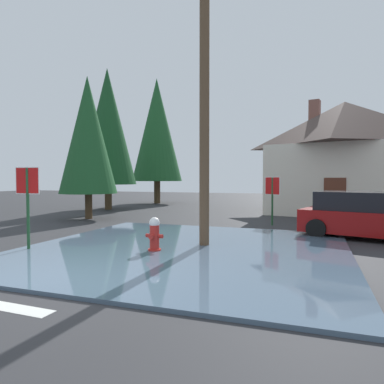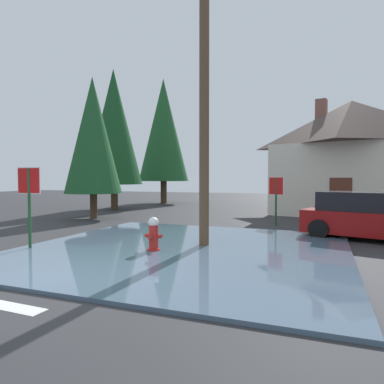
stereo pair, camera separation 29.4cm
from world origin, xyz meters
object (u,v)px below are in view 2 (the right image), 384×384
object	(u,v)px
pine_tree_tall_left	(163,130)
pine_tree_mid_left	(114,127)
fire_hydrant	(153,235)
pine_tree_short_left	(93,135)
stop_sign_far	(276,191)
house	(351,156)
stop_sign_near	(29,191)
parked_car	(368,217)
utility_pole	(204,69)

from	to	relation	value
pine_tree_tall_left	pine_tree_mid_left	bearing A→B (deg)	-96.08
fire_hydrant	pine_tree_short_left	bearing A→B (deg)	136.68
stop_sign_far	pine_tree_mid_left	world-z (taller)	pine_tree_mid_left
house	stop_sign_near	bearing A→B (deg)	-122.80
stop_sign_far	parked_car	size ratio (longest dim) A/B	0.47
utility_pole	fire_hydrant	bearing A→B (deg)	-130.51
parked_car	pine_tree_tall_left	size ratio (longest dim) A/B	0.45
house	pine_tree_short_left	world-z (taller)	pine_tree_short_left
house	pine_tree_short_left	bearing A→B (deg)	-150.77
house	pine_tree_mid_left	xyz separation A→B (m)	(-13.84, -1.92, 2.01)
house	pine_tree_tall_left	distance (m)	14.04
pine_tree_mid_left	pine_tree_short_left	bearing A→B (deg)	-67.68
fire_hydrant	pine_tree_tall_left	size ratio (longest dim) A/B	0.10
pine_tree_tall_left	fire_hydrant	bearing A→B (deg)	-65.24
fire_hydrant	pine_tree_short_left	world-z (taller)	pine_tree_short_left
house	pine_tree_mid_left	bearing A→B (deg)	-172.12
pine_tree_mid_left	pine_tree_short_left	size ratio (longest dim) A/B	1.29
stop_sign_far	house	world-z (taller)	house
fire_hydrant	stop_sign_far	size ratio (longest dim) A/B	0.47
fire_hydrant	stop_sign_near	bearing A→B (deg)	-164.12
pine_tree_tall_left	stop_sign_far	bearing A→B (deg)	-45.25
house	pine_tree_short_left	distance (m)	13.66
stop_sign_near	parked_car	distance (m)	10.28
parked_car	pine_tree_mid_left	distance (m)	15.94
utility_pole	parked_car	bearing A→B (deg)	34.81
fire_hydrant	pine_tree_tall_left	distance (m)	19.16
stop_sign_near	stop_sign_far	distance (m)	9.40
fire_hydrant	utility_pole	size ratio (longest dim) A/B	0.10
pine_tree_mid_left	pine_tree_tall_left	bearing A→B (deg)	83.92
stop_sign_near	stop_sign_far	world-z (taller)	stop_sign_near
utility_pole	house	xyz separation A→B (m)	(4.49, 11.51, -1.81)
pine_tree_short_left	parked_car	bearing A→B (deg)	-8.23
pine_tree_short_left	house	bearing A→B (deg)	29.23
utility_pole	house	size ratio (longest dim) A/B	1.09
stop_sign_near	pine_tree_mid_left	xyz separation A→B (m)	(-5.06, 11.71, 3.60)
house	parked_car	size ratio (longest dim) A/B	2.04
fire_hydrant	parked_car	size ratio (longest dim) A/B	0.22
fire_hydrant	stop_sign_far	distance (m)	7.07
stop_sign_near	pine_tree_mid_left	world-z (taller)	pine_tree_mid_left
fire_hydrant	utility_pole	xyz separation A→B (m)	(1.01, 1.18, 4.55)
stop_sign_far	fire_hydrant	bearing A→B (deg)	-109.27
stop_sign_near	parked_car	bearing A→B (deg)	30.81
utility_pole	pine_tree_short_left	xyz separation A→B (m)	(-7.41, 4.86, -0.96)
fire_hydrant	parked_car	world-z (taller)	parked_car
utility_pole	pine_tree_short_left	distance (m)	8.91
fire_hydrant	pine_tree_mid_left	xyz separation A→B (m)	(-8.35, 10.78, 4.75)
house	pine_tree_tall_left	world-z (taller)	pine_tree_tall_left
pine_tree_tall_left	utility_pole	bearing A→B (deg)	-60.71
house	parked_car	distance (m)	8.74
parked_car	fire_hydrant	bearing A→B (deg)	-141.97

